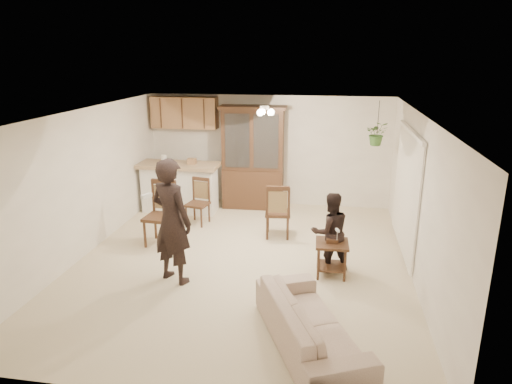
% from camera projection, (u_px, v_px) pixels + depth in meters
% --- Properties ---
extents(floor, '(6.50, 6.50, 0.00)m').
position_uv_depth(floor, '(242.00, 262.00, 7.72)').
color(floor, beige).
rests_on(floor, ground).
extents(ceiling, '(5.50, 6.50, 0.02)m').
position_uv_depth(ceiling, '(240.00, 113.00, 6.99)').
color(ceiling, white).
rests_on(ceiling, wall_back).
extents(wall_back, '(5.50, 0.02, 2.50)m').
position_uv_depth(wall_back, '(269.00, 151.00, 10.42)').
color(wall_back, white).
rests_on(wall_back, ground).
extents(wall_front, '(5.50, 0.02, 2.50)m').
position_uv_depth(wall_front, '(174.00, 290.00, 4.29)').
color(wall_front, white).
rests_on(wall_front, ground).
extents(wall_left, '(0.02, 6.50, 2.50)m').
position_uv_depth(wall_left, '(83.00, 184.00, 7.79)').
color(wall_left, white).
rests_on(wall_left, ground).
extents(wall_right, '(0.02, 6.50, 2.50)m').
position_uv_depth(wall_right, '(418.00, 200.00, 6.93)').
color(wall_right, white).
rests_on(wall_right, ground).
extents(breakfast_bar, '(1.60, 0.55, 1.00)m').
position_uv_depth(breakfast_bar, '(180.00, 189.00, 10.08)').
color(breakfast_bar, white).
rests_on(breakfast_bar, floor).
extents(bar_top, '(1.75, 0.70, 0.08)m').
position_uv_depth(bar_top, '(179.00, 165.00, 9.92)').
color(bar_top, '#A27E61').
rests_on(bar_top, breakfast_bar).
extents(upper_cabinets, '(1.50, 0.34, 0.70)m').
position_uv_depth(upper_cabinets, '(185.00, 113.00, 10.30)').
color(upper_cabinets, brown).
rests_on(upper_cabinets, wall_back).
extents(vertical_blinds, '(0.06, 2.30, 2.10)m').
position_uv_depth(vertical_blinds, '(406.00, 192.00, 7.83)').
color(vertical_blinds, white).
rests_on(vertical_blinds, wall_right).
extents(ceiling_fixture, '(0.36, 0.36, 0.20)m').
position_uv_depth(ceiling_fixture, '(264.00, 111.00, 8.12)').
color(ceiling_fixture, '#FFEFBF').
rests_on(ceiling_fixture, ceiling).
extents(hanging_plant, '(0.43, 0.37, 0.48)m').
position_uv_depth(hanging_plant, '(377.00, 134.00, 9.09)').
color(hanging_plant, '#3A6327').
rests_on(hanging_plant, ceiling).
extents(plant_cord, '(0.01, 0.01, 0.65)m').
position_uv_depth(plant_cord, '(378.00, 117.00, 8.99)').
color(plant_cord, black).
rests_on(plant_cord, ceiling).
extents(sofa, '(1.43, 2.01, 0.73)m').
position_uv_depth(sofa, '(310.00, 319.00, 5.41)').
color(sofa, beige).
rests_on(sofa, floor).
extents(adult, '(0.78, 0.67, 1.80)m').
position_uv_depth(adult, '(172.00, 226.00, 6.85)').
color(adult, black).
rests_on(adult, floor).
extents(child, '(0.79, 0.71, 1.35)m').
position_uv_depth(child, '(330.00, 231.00, 7.27)').
color(child, black).
rests_on(child, floor).
extents(china_hutch, '(1.48, 0.61, 2.30)m').
position_uv_depth(china_hutch, '(253.00, 158.00, 10.19)').
color(china_hutch, '#392215').
rests_on(china_hutch, floor).
extents(side_table, '(0.52, 0.52, 0.62)m').
position_uv_depth(side_table, '(331.00, 258.00, 7.19)').
color(side_table, '#392215').
rests_on(side_table, floor).
extents(chair_bar, '(0.56, 0.56, 1.18)m').
position_uv_depth(chair_bar, '(161.00, 227.00, 8.36)').
color(chair_bar, '#392215').
rests_on(chair_bar, floor).
extents(chair_hutch_left, '(0.50, 0.50, 0.95)m').
position_uv_depth(chair_hutch_left, '(198.00, 211.00, 9.38)').
color(chair_hutch_left, '#392215').
rests_on(chair_hutch_left, floor).
extents(chair_hutch_right, '(0.51, 0.51, 1.06)m').
position_uv_depth(chair_hutch_right, '(278.00, 221.00, 8.74)').
color(chair_hutch_right, '#392215').
rests_on(chair_hutch_right, floor).
extents(controller_adult, '(0.12, 0.17, 0.05)m').
position_uv_depth(controller_adult, '(147.00, 196.00, 6.32)').
color(controller_adult, white).
rests_on(controller_adult, adult).
extents(controller_child, '(0.07, 0.12, 0.03)m').
position_uv_depth(controller_child, '(337.00, 230.00, 6.95)').
color(controller_child, white).
rests_on(controller_child, child).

